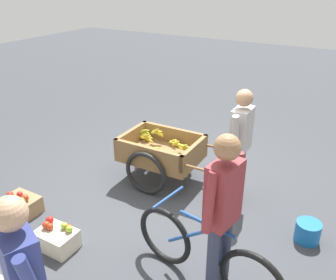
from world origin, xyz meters
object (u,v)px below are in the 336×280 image
cyclist_person (223,205)px  mixed_fruit_crate (22,204)px  apple_crate (57,238)px  plastic_bucket (308,232)px  bicycle (205,255)px  fruit_cart (161,153)px  vendor_person (241,138)px

cyclist_person → mixed_fruit_crate: (2.65, 0.09, -0.88)m
apple_crate → plastic_bucket: bearing=-147.6°
mixed_fruit_crate → bicycle: bearing=-177.4°
cyclist_person → mixed_fruit_crate: size_ratio=3.80×
mixed_fruit_crate → cyclist_person: bearing=-178.0°
bicycle → cyclist_person: (-0.15, 0.02, 0.65)m
cyclist_person → plastic_bucket: bearing=-117.2°
bicycle → apple_crate: bicycle is taller
bicycle → mixed_fruit_crate: bearing=2.6°
fruit_cart → bicycle: 2.04m
cyclist_person → bicycle: bearing=-8.5°
plastic_bucket → mixed_fruit_crate: mixed_fruit_crate is taller
fruit_cart → cyclist_person: 2.23m
mixed_fruit_crate → vendor_person: bearing=-144.4°
vendor_person → plastic_bucket: (-1.00, 0.34, -0.81)m
bicycle → mixed_fruit_crate: 2.52m
plastic_bucket → apple_crate: 2.85m
apple_crate → cyclist_person: bearing=-169.5°
vendor_person → fruit_cart: bearing=0.7°
vendor_person → mixed_fruit_crate: 2.90m
fruit_cart → apple_crate: (0.25, 1.85, -0.31)m
bicycle → apple_crate: bearing=12.2°
bicycle → apple_crate: size_ratio=3.75×
vendor_person → plastic_bucket: size_ratio=5.49×
bicycle → plastic_bucket: (-0.76, -1.17, -0.23)m
fruit_cart → apple_crate: bearing=82.2°
fruit_cart → vendor_person: bearing=-179.3°
vendor_person → plastic_bucket: vendor_person is taller
cyclist_person → plastic_bucket: size_ratio=5.86×
apple_crate → mixed_fruit_crate: mixed_fruit_crate is taller
plastic_bucket → vendor_person: bearing=-18.7°
fruit_cart → bicycle: size_ratio=1.01×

